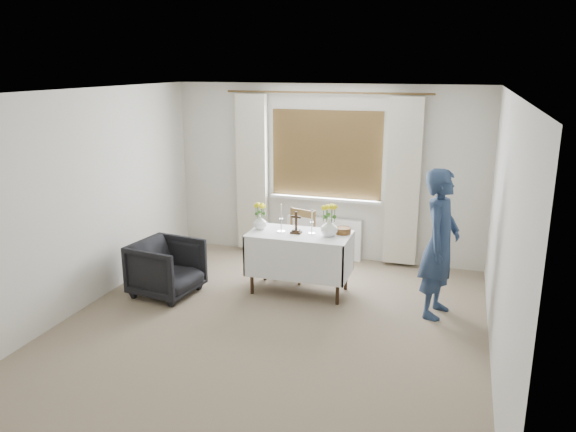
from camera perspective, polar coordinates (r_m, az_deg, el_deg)
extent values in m
plane|color=gray|center=(6.17, -1.89, -11.33)|extent=(5.00, 5.00, 0.00)
cube|color=white|center=(6.96, 1.17, -4.77)|extent=(1.24, 0.64, 0.76)
imported|color=black|center=(7.06, -12.24, -5.19)|extent=(0.84, 0.83, 0.68)
imported|color=navy|center=(6.42, 15.18, -2.73)|extent=(0.53, 0.69, 1.68)
cube|color=white|center=(8.22, 3.67, -2.22)|extent=(1.10, 0.10, 0.60)
imported|color=white|center=(7.00, -2.86, -0.62)|extent=(0.18, 0.18, 0.18)
imported|color=white|center=(6.72, 4.19, -1.16)|extent=(0.24, 0.24, 0.21)
cylinder|color=brown|center=(6.85, 5.58, -1.48)|extent=(0.22, 0.22, 0.07)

